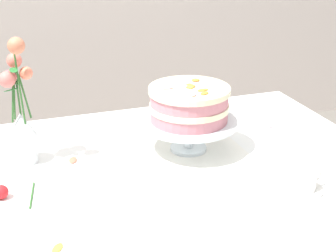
% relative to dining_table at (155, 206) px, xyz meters
% --- Properties ---
extents(dining_table, '(1.40, 1.00, 0.74)m').
position_rel_dining_table_xyz_m(dining_table, '(0.00, 0.00, 0.00)').
color(dining_table, white).
rests_on(dining_table, ground).
extents(linen_napkin, '(0.33, 0.33, 0.00)m').
position_rel_dining_table_xyz_m(linen_napkin, '(0.15, 0.13, 0.09)').
color(linen_napkin, white).
rests_on(linen_napkin, dining_table).
extents(cake_stand, '(0.29, 0.29, 0.10)m').
position_rel_dining_table_xyz_m(cake_stand, '(0.15, 0.13, 0.18)').
color(cake_stand, silver).
rests_on(cake_stand, linen_napkin).
extents(layer_cake, '(0.24, 0.24, 0.11)m').
position_rel_dining_table_xyz_m(layer_cake, '(0.15, 0.13, 0.24)').
color(layer_cake, '#CC7A84').
rests_on(layer_cake, cake_stand).
extents(flower_vase, '(0.09, 0.10, 0.37)m').
position_rel_dining_table_xyz_m(flower_vase, '(-0.33, 0.21, 0.23)').
color(flower_vase, silver).
rests_on(flower_vase, dining_table).
extents(teacup, '(0.12, 0.11, 0.06)m').
position_rel_dining_table_xyz_m(teacup, '(0.34, -0.19, 0.12)').
color(teacup, white).
rests_on(teacup, dining_table).
extents(fallen_rose, '(0.10, 0.13, 0.04)m').
position_rel_dining_table_xyz_m(fallen_rose, '(-0.39, 0.02, 0.11)').
color(fallen_rose, '#2D6028').
rests_on(fallen_rose, dining_table).
extents(loose_petal_0, '(0.04, 0.04, 0.01)m').
position_rel_dining_table_xyz_m(loose_petal_0, '(0.47, 0.21, 0.09)').
color(loose_petal_0, pink).
rests_on(loose_petal_0, dining_table).
extents(loose_petal_1, '(0.03, 0.05, 0.01)m').
position_rel_dining_table_xyz_m(loose_petal_1, '(-0.19, 0.17, 0.10)').
color(loose_petal_1, '#E56B51').
rests_on(loose_petal_1, dining_table).
extents(loose_petal_3, '(0.04, 0.04, 0.00)m').
position_rel_dining_table_xyz_m(loose_petal_3, '(-0.30, -0.24, 0.09)').
color(loose_petal_3, yellow).
rests_on(loose_petal_3, dining_table).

